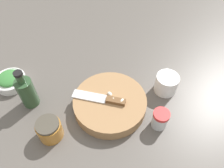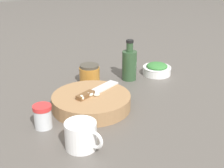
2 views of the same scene
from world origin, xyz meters
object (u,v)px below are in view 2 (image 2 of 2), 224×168
herb_bowl (157,69)px  oil_bottle (129,64)px  chef_knife (95,91)px  garlic_cloves (88,96)px  spice_jar (43,116)px  coffee_mug (81,135)px  honey_jar (90,74)px  cutting_board (91,102)px

herb_bowl → oil_bottle: 0.13m
chef_knife → herb_bowl: 0.36m
garlic_cloves → spice_jar: 0.16m
garlic_cloves → chef_knife: bearing=-151.6°
chef_knife → garlic_cloves: garlic_cloves is taller
garlic_cloves → herb_bowl: 0.40m
coffee_mug → honey_jar: same height
chef_knife → herb_bowl: size_ratio=1.57×
chef_knife → oil_bottle: size_ratio=1.15×
chef_knife → coffee_mug: coffee_mug is taller
cutting_board → chef_knife: chef_knife is taller
garlic_cloves → coffee_mug: 0.20m
cutting_board → garlic_cloves: size_ratio=3.61×
cutting_board → honey_jar: honey_jar is taller
spice_jar → oil_bottle: size_ratio=0.44×
coffee_mug → honey_jar: 0.43m
honey_jar → cutting_board: bearing=61.0°
coffee_mug → herb_bowl: bearing=-150.9°
herb_bowl → coffee_mug: size_ratio=1.09×
garlic_cloves → herb_bowl: size_ratio=0.60×
chef_knife → cutting_board: bearing=-79.4°
garlic_cloves → herb_bowl: garlic_cloves is taller
cutting_board → oil_bottle: oil_bottle is taller
herb_bowl → honey_jar: 0.28m
cutting_board → garlic_cloves: bearing=27.7°
chef_knife → herb_bowl: bearing=86.9°
garlic_cloves → oil_bottle: bearing=-152.6°
honey_jar → oil_bottle: (-0.14, 0.06, 0.03)m
chef_knife → spice_jar: spice_jar is taller
cutting_board → coffee_mug: bearing=52.7°
spice_jar → oil_bottle: 0.45m
honey_jar → coffee_mug: bearing=56.8°
chef_knife → coffee_mug: size_ratio=1.72×
honey_jar → oil_bottle: 0.16m
herb_bowl → spice_jar: 0.56m
chef_knife → spice_jar: bearing=-97.3°
herb_bowl → coffee_mug: bearing=29.1°
herb_bowl → honey_jar: (0.27, -0.08, 0.01)m
cutting_board → honey_jar: bearing=-119.0°
herb_bowl → coffee_mug: 0.57m
chef_knife → spice_jar: 0.20m
cutting_board → coffee_mug: (0.13, 0.17, 0.01)m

